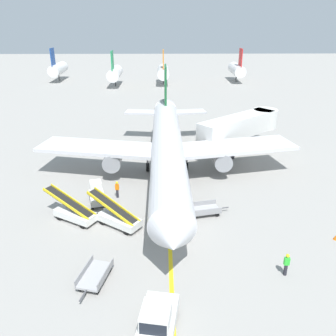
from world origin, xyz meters
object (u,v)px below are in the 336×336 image
belt_loader_aft_hold (74,212)px  baggage_cart_empty_trailing (204,210)px  safety_cone_wingtip_left (336,237)px  pushback_tug (157,320)px  safety_cone_nose_right (162,193)px  jet_bridge (244,125)px  airliner (167,147)px  baggage_tug_near_wing (97,194)px  baggage_cart_loaded (95,275)px  belt_loader_forward_hold (118,217)px  ground_crew_marshaller (286,264)px  ground_crew_wing_walker (117,189)px

belt_loader_aft_hold → baggage_cart_empty_trailing: 11.20m
baggage_cart_empty_trailing → safety_cone_wingtip_left: (9.97, -3.95, -0.25)m
pushback_tug → safety_cone_nose_right: size_ratio=8.78×
jet_bridge → pushback_tug: bearing=-110.7°
airliner → baggage_tug_near_wing: airliner is taller
jet_bridge → safety_cone_nose_right: 16.34m
belt_loader_aft_hold → jet_bridge: bearing=42.7°
airliner → pushback_tug: 20.99m
jet_bridge → baggage_cart_loaded: (-14.88, -24.11, -3.07)m
belt_loader_forward_hold → baggage_cart_loaded: 6.72m
belt_loader_forward_hold → ground_crew_marshaller: 13.55m
jet_bridge → ground_crew_marshaller: size_ratio=6.73×
baggage_tug_near_wing → baggage_cart_empty_trailing: 10.04m
jet_bridge → ground_crew_wing_walker: bearing=-139.8°
belt_loader_forward_hold → safety_cone_nose_right: 6.50m
baggage_cart_empty_trailing → ground_crew_marshaller: 9.22m
safety_cone_nose_right → safety_cone_wingtip_left: 15.70m
baggage_cart_loaded → ground_crew_wing_walker: bearing=89.4°
jet_bridge → safety_cone_wingtip_left: 20.27m
belt_loader_forward_hold → pushback_tug: bearing=-72.8°
airliner → belt_loader_aft_hold: 12.33m
belt_loader_aft_hold → baggage_cart_empty_trailing: (11.17, 0.73, -0.31)m
belt_loader_aft_hold → safety_cone_nose_right: size_ratio=11.23×
baggage_cart_empty_trailing → ground_crew_wing_walker: (-7.99, 3.33, 0.44)m
baggage_cart_loaded → pushback_tug: bearing=-46.1°
baggage_cart_empty_trailing → safety_cone_nose_right: (-3.73, 3.72, -0.25)m
baggage_cart_loaded → belt_loader_forward_hold: bearing=83.5°
belt_loader_aft_hold → safety_cone_wingtip_left: belt_loader_aft_hold is taller
ground_crew_marshaller → belt_loader_aft_hold: bearing=155.5°
jet_bridge → belt_loader_aft_hold: (-17.94, -16.53, -2.77)m
airliner → jet_bridge: 12.44m
baggage_tug_near_wing → safety_cone_wingtip_left: 20.70m
baggage_cart_loaded → safety_cone_nose_right: bearing=70.0°
safety_cone_wingtip_left → airliner: bearing=137.1°
baggage_tug_near_wing → belt_loader_forward_hold: size_ratio=0.55×
belt_loader_aft_hold → safety_cone_nose_right: 8.68m
jet_bridge → ground_crew_wing_walker: (-14.76, -12.46, -2.63)m
belt_loader_forward_hold → baggage_cart_loaded: bearing=-96.5°
airliner → ground_crew_marshaller: 18.08m
ground_crew_marshaller → ground_crew_wing_walker: (-12.63, 11.28, 0.00)m
baggage_cart_loaded → baggage_cart_empty_trailing: (8.11, 8.32, 0.00)m
pushback_tug → ground_crew_marshaller: size_ratio=2.27×
safety_cone_wingtip_left → baggage_tug_near_wing: bearing=162.5°
ground_crew_wing_walker → airliner: bearing=44.8°
airliner → jet_bridge: bearing=37.6°
jet_bridge → pushback_tug: 30.48m
ground_crew_marshaller → safety_cone_nose_right: 14.38m
pushback_tug → safety_cone_nose_right: bearing=89.2°
airliner → ground_crew_wing_walker: 7.35m
jet_bridge → baggage_cart_empty_trailing: jet_bridge is taller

